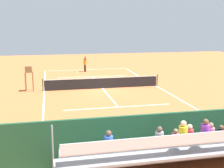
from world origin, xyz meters
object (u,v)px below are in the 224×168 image
object	(u,v)px
umpire_chair	(29,76)
equipment_bag	(150,149)
tennis_player	(85,63)
tennis_racket	(78,72)
tennis_net	(102,83)
courtside_bench	(194,136)
tennis_ball_near	(78,74)
bleacher_stand	(178,150)

from	to	relation	value
umpire_chair	equipment_bag	bearing A→B (deg)	113.32
tennis_player	tennis_racket	bearing A→B (deg)	19.06
umpire_chair	tennis_net	bearing A→B (deg)	177.92
courtside_bench	tennis_net	bearing A→B (deg)	-82.17
umpire_chair	courtside_bench	xyz separation A→B (m)	(-8.03, 13.50, -0.76)
equipment_bag	tennis_ball_near	bearing A→B (deg)	-87.01
umpire_chair	tennis_racket	distance (m)	10.33
bleacher_stand	umpire_chair	bearing A→B (deg)	-68.13
equipment_bag	tennis_ball_near	world-z (taller)	equipment_bag
bleacher_stand	tennis_ball_near	distance (m)	23.10
courtside_bench	tennis_ball_near	bearing A→B (deg)	-81.17
umpire_chair	tennis_ball_near	size ratio (longest dim) A/B	32.42
courtside_bench	tennis_player	bearing A→B (deg)	-84.53
tennis_ball_near	tennis_player	bearing A→B (deg)	-120.17
tennis_net	tennis_ball_near	bearing A→B (deg)	-79.46
tennis_racket	equipment_bag	bearing A→B (deg)	92.34
tennis_racket	tennis_ball_near	distance (m)	1.54
bleacher_stand	courtside_bench	bearing A→B (deg)	-130.17
tennis_net	tennis_ball_near	world-z (taller)	tennis_net
umpire_chair	equipment_bag	world-z (taller)	umpire_chair
tennis_racket	tennis_ball_near	world-z (taller)	tennis_ball_near
tennis_net	umpire_chair	world-z (taller)	umpire_chair
umpire_chair	tennis_ball_near	bearing A→B (deg)	-122.68
tennis_racket	umpire_chair	bearing A→B (deg)	61.11
bleacher_stand	tennis_net	bearing A→B (deg)	-89.78
bleacher_stand	tennis_ball_near	size ratio (longest dim) A/B	137.27
tennis_net	tennis_racket	bearing A→B (deg)	-82.28
umpire_chair	tennis_player	xyz separation A→B (m)	(-5.84, -9.28, -0.30)
equipment_bag	tennis_racket	bearing A→B (deg)	-87.66
bleacher_stand	courtside_bench	world-z (taller)	bleacher_stand
tennis_net	equipment_bag	xyz separation A→B (m)	(0.32, 13.40, -0.32)
equipment_bag	tennis_player	distance (m)	22.92
bleacher_stand	tennis_ball_near	xyz separation A→B (m)	(1.49, -23.03, -0.93)
tennis_net	tennis_player	world-z (taller)	tennis_player
courtside_bench	tennis_racket	bearing A→B (deg)	-82.21
equipment_bag	tennis_ball_near	xyz separation A→B (m)	(1.10, -21.07, -0.15)
tennis_player	tennis_ball_near	bearing A→B (deg)	59.83
tennis_net	courtside_bench	world-z (taller)	tennis_net
tennis_player	tennis_racket	size ratio (longest dim) A/B	3.33
tennis_net	umpire_chair	bearing A→B (deg)	-2.08
tennis_net	tennis_ball_near	size ratio (longest dim) A/B	156.06
tennis_net	tennis_racket	size ratio (longest dim) A/B	17.81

